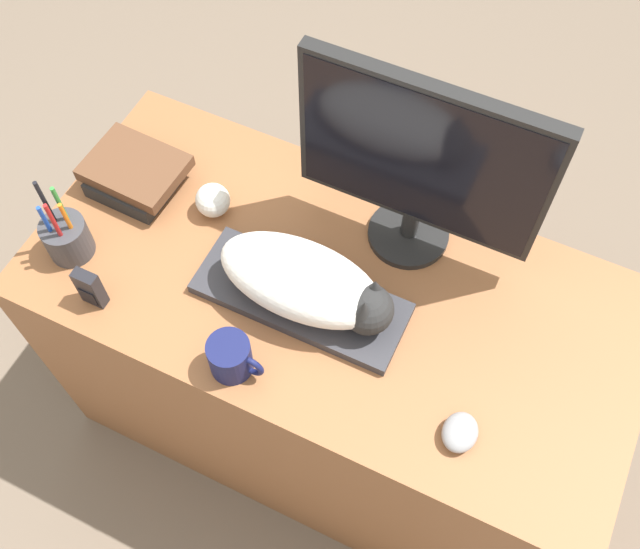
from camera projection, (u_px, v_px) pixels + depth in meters
The scene contains 11 objects.
ground_plane at pixel (281, 513), 2.08m from camera, with size 12.00×12.00×0.00m, color #6B5B4C.
desk at pixel (331, 364), 1.89m from camera, with size 1.30×0.63×0.77m.
keyboard at pixel (301, 298), 1.53m from camera, with size 0.44×0.16×0.02m.
cat at pixel (309, 283), 1.46m from camera, with size 0.37×0.17×0.13m.
monitor at pixel (421, 163), 1.41m from camera, with size 0.50×0.17×0.45m.
computer_mouse at pixel (460, 432), 1.38m from camera, with size 0.07×0.08×0.04m.
coffee_mug at pixel (231, 357), 1.43m from camera, with size 0.12×0.08×0.09m.
pen_cup at pixel (67, 237), 1.56m from camera, with size 0.10×0.10×0.22m.
baseball at pixel (213, 200), 1.62m from camera, with size 0.08×0.08×0.08m.
phone at pixel (90, 288), 1.50m from camera, with size 0.05×0.03×0.10m.
book_stack at pixel (134, 175), 1.66m from camera, with size 0.22×0.18×0.07m.
Camera 1 is at (0.31, -0.39, 2.13)m, focal length 42.00 mm.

